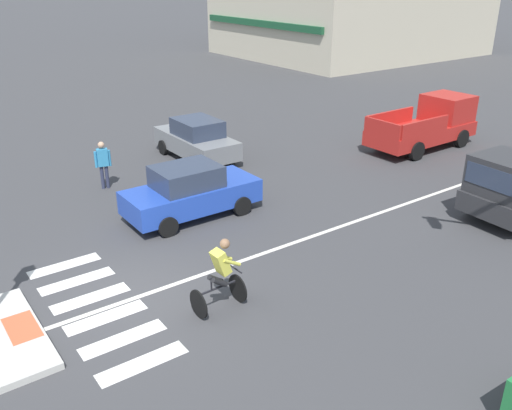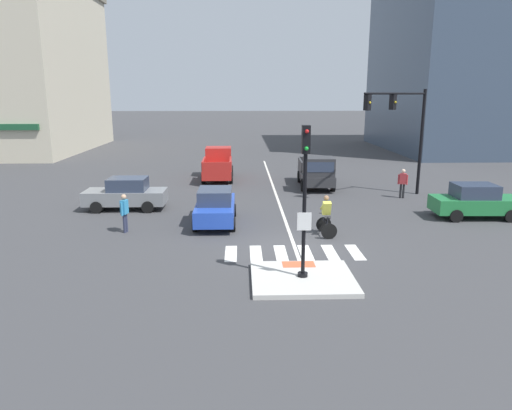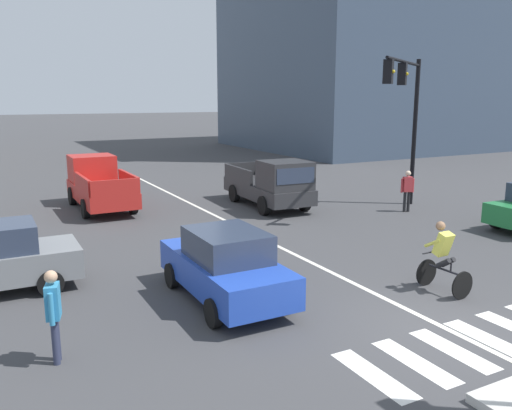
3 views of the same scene
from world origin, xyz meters
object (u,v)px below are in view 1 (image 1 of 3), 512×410
at_px(car_blue_westbound_near, 191,192).
at_px(car_grey_cross_left, 197,139).
at_px(pickup_truck_red_westbound_distant, 429,124).
at_px(cyclist, 220,274).
at_px(pedestrian_at_curb_left, 103,161).

bearing_deg(car_blue_westbound_near, car_grey_cross_left, 148.08).
bearing_deg(car_grey_cross_left, pickup_truck_red_westbound_distant, 64.08).
distance_m(car_grey_cross_left, cyclist, 10.64).
height_order(car_grey_cross_left, pickup_truck_red_westbound_distant, pickup_truck_red_westbound_distant).
bearing_deg(pickup_truck_red_westbound_distant, pedestrian_at_curb_left, -104.51).
height_order(car_grey_cross_left, pedestrian_at_curb_left, pedestrian_at_curb_left).
height_order(pickup_truck_red_westbound_distant, pedestrian_at_curb_left, pickup_truck_red_westbound_distant).
relative_size(car_grey_cross_left, car_blue_westbound_near, 1.00).
height_order(car_grey_cross_left, car_blue_westbound_near, same).
bearing_deg(car_grey_cross_left, cyclist, -27.25).
bearing_deg(pedestrian_at_curb_left, car_blue_westbound_near, 18.34).
relative_size(pickup_truck_red_westbound_distant, cyclist, 3.05).
bearing_deg(pickup_truck_red_westbound_distant, cyclist, -69.42).
height_order(car_grey_cross_left, cyclist, cyclist).
distance_m(pickup_truck_red_westbound_distant, pedestrian_at_curb_left, 13.49).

